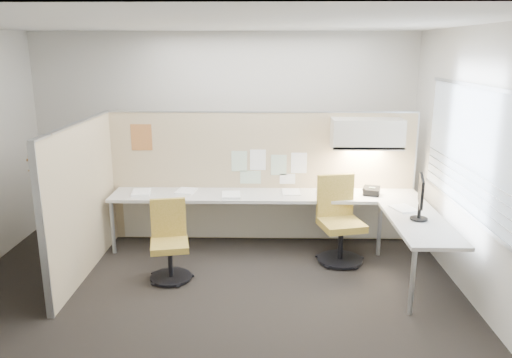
{
  "coord_description": "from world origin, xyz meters",
  "views": [
    {
      "loc": [
        0.6,
        -4.95,
        2.57
      ],
      "look_at": [
        0.49,
        0.8,
        1.06
      ],
      "focal_mm": 35.0,
      "sensor_mm": 36.0,
      "label": 1
    }
  ],
  "objects_px": {
    "monitor": "(421,196)",
    "phone": "(371,191)",
    "chair_left": "(169,243)",
    "desk": "(291,207)",
    "chair_right": "(339,223)"
  },
  "relations": [
    {
      "from": "monitor",
      "to": "phone",
      "type": "height_order",
      "value": "monitor"
    },
    {
      "from": "chair_left",
      "to": "monitor",
      "type": "xyz_separation_m",
      "value": [
        2.79,
        -0.04,
        0.59
      ]
    },
    {
      "from": "desk",
      "to": "monitor",
      "type": "bearing_deg",
      "value": -31.11
    },
    {
      "from": "chair_right",
      "to": "monitor",
      "type": "bearing_deg",
      "value": -49.52
    },
    {
      "from": "chair_left",
      "to": "chair_right",
      "type": "bearing_deg",
      "value": 3.26
    },
    {
      "from": "chair_right",
      "to": "monitor",
      "type": "xyz_separation_m",
      "value": [
        0.79,
        -0.56,
        0.52
      ]
    },
    {
      "from": "chair_right",
      "to": "phone",
      "type": "bearing_deg",
      "value": 26.95
    },
    {
      "from": "desk",
      "to": "chair_left",
      "type": "distance_m",
      "value": 1.63
    },
    {
      "from": "phone",
      "to": "monitor",
      "type": "bearing_deg",
      "value": -53.24
    },
    {
      "from": "desk",
      "to": "phone",
      "type": "height_order",
      "value": "phone"
    },
    {
      "from": "monitor",
      "to": "phone",
      "type": "xyz_separation_m",
      "value": [
        -0.33,
        0.96,
        -0.23
      ]
    },
    {
      "from": "chair_left",
      "to": "phone",
      "type": "xyz_separation_m",
      "value": [
        2.46,
        0.92,
        0.36
      ]
    },
    {
      "from": "chair_right",
      "to": "monitor",
      "type": "relative_size",
      "value": 2.16
    },
    {
      "from": "chair_left",
      "to": "monitor",
      "type": "height_order",
      "value": "monitor"
    },
    {
      "from": "desk",
      "to": "phone",
      "type": "xyz_separation_m",
      "value": [
        1.04,
        0.13,
        0.18
      ]
    }
  ]
}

